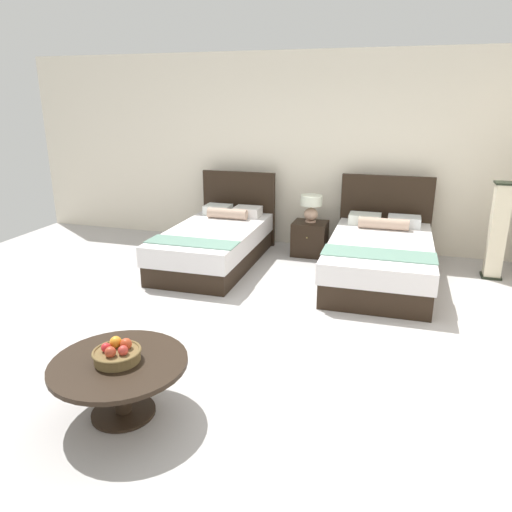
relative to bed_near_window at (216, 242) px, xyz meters
The scene contains 9 objects.
ground_plane 2.07m from the bed_near_window, 57.21° to the right, with size 9.51×9.64×0.02m, color #B5B1AF.
wall_back 2.05m from the bed_near_window, 49.58° to the left, with size 9.51×0.12×2.85m, color #EEE3CD.
bed_near_window is the anchor object (origin of this frame).
bed_near_corner 2.21m from the bed_near_window, ahead, with size 1.28×2.24×1.17m.
nightstand 1.39m from the bed_near_window, 31.98° to the left, with size 0.49×0.45×0.49m.
table_lamp 1.47m from the bed_near_window, 32.68° to the left, with size 0.31×0.31×0.39m.
coffee_table 3.45m from the bed_near_window, 79.85° to the right, with size 0.97×0.97×0.43m.
fruit_bowl 3.45m from the bed_near_window, 80.00° to the right, with size 0.34×0.34×0.15m.
floor_lamp_corner 3.65m from the bed_near_window, ahead, with size 0.24×0.24×1.23m.
Camera 1 is at (1.31, -4.27, 2.20)m, focal length 33.99 mm.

